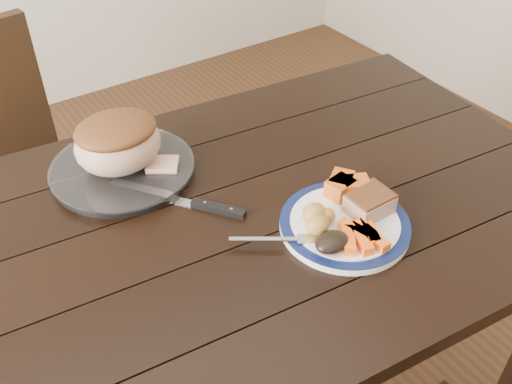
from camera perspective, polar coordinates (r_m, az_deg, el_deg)
dining_table at (r=1.25m, az=-3.57°, el=-5.90°), size 1.68×1.06×0.75m
chair_far at (r=1.83m, az=-23.68°, el=1.59°), size 0.48×0.49×0.93m
dinner_plate at (r=1.17m, az=8.83°, el=-3.31°), size 0.26×0.26×0.02m
plate_rim at (r=1.17m, az=8.87°, el=-3.00°), size 0.26×0.26×0.02m
serving_platter at (r=1.34m, az=-13.16°, el=2.15°), size 0.32×0.32×0.02m
pork_slice at (r=1.18m, az=11.28°, el=-1.20°), size 0.09×0.07×0.04m
roasted_potatoes at (r=1.13m, az=6.19°, el=-2.60°), size 0.08×0.07×0.04m
carrot_batons at (r=1.12m, az=10.59°, el=-4.33°), size 0.10×0.11×0.02m
pumpkin_wedges at (r=1.22m, az=8.95°, el=0.61°), size 0.09×0.09×0.04m
dark_mushroom at (r=1.09m, az=7.59°, el=-4.98°), size 0.07×0.05×0.03m
fork at (r=1.11m, az=2.59°, el=-4.80°), size 0.16×0.11×0.00m
roast_joint at (r=1.30m, az=-13.62°, el=4.65°), size 0.19×0.17×0.13m
cut_slice at (r=1.30m, az=-9.31°, el=2.68°), size 0.09×0.08×0.02m
carving_knife at (r=1.22m, az=-5.51°, el=-1.28°), size 0.20×0.27×0.01m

